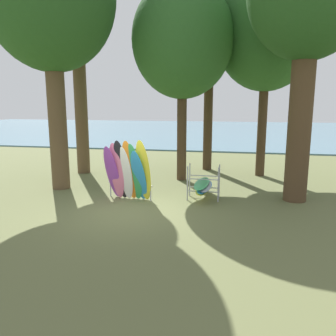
# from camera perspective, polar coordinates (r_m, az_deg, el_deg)

# --- Properties ---
(ground_plane) EXTENTS (80.00, 80.00, 0.00)m
(ground_plane) POSITION_cam_1_polar(r_m,az_deg,el_deg) (11.32, -6.18, -7.18)
(ground_plane) COLOR #60663D
(lake_water) EXTENTS (80.00, 36.00, 0.10)m
(lake_water) POSITION_cam_1_polar(r_m,az_deg,el_deg) (42.22, 6.83, 6.23)
(lake_water) COLOR slate
(lake_water) RESTS_ON ground
(tree_mid_behind) EXTENTS (3.91, 3.91, 9.68)m
(tree_mid_behind) POSITION_cam_1_polar(r_m,az_deg,el_deg) (18.26, 7.01, 23.02)
(tree_mid_behind) COLOR #42301E
(tree_mid_behind) RESTS_ON ground
(tree_far_left_back) EXTENTS (4.62, 4.62, 9.27)m
(tree_far_left_back) POSITION_cam_1_polar(r_m,az_deg,el_deg) (17.10, 16.09, 20.91)
(tree_far_left_back) COLOR #42301E
(tree_far_left_back) RESTS_ON ground
(tree_far_right_back) EXTENTS (3.19, 3.19, 9.28)m
(tree_far_right_back) POSITION_cam_1_polar(r_m,az_deg,el_deg) (17.82, -14.88, 22.54)
(tree_far_right_back) COLOR brown
(tree_far_right_back) RESTS_ON ground
(tree_deep_back) EXTENTS (4.32, 4.32, 8.58)m
(tree_deep_back) POSITION_cam_1_polar(r_m,az_deg,el_deg) (15.57, 2.41, 20.38)
(tree_deep_back) COLOR #42301E
(tree_deep_back) RESTS_ON ground
(leaning_board_pile) EXTENTS (1.85, 0.91, 2.24)m
(leaning_board_pile) POSITION_cam_1_polar(r_m,az_deg,el_deg) (12.32, -6.71, -0.69)
(leaning_board_pile) COLOR purple
(leaning_board_pile) RESTS_ON ground
(board_storage_rack) EXTENTS (1.15, 2.13, 1.25)m
(board_storage_rack) POSITION_cam_1_polar(r_m,az_deg,el_deg) (12.62, 5.90, -2.92)
(board_storage_rack) COLOR #9EA0A5
(board_storage_rack) RESTS_ON ground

